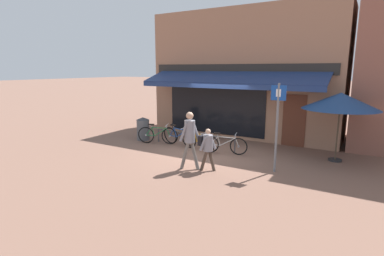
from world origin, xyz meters
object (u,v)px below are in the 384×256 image
(bicycle_blue, at_px, (179,137))
(pedestrian_adult, at_px, (190,134))
(bicycle_orange, at_px, (199,141))
(pedestrian_child, at_px, (207,145))
(bicycle_green, at_px, (158,135))
(bicycle_silver, at_px, (224,145))
(parking_sign, at_px, (277,119))
(cafe_parasol, at_px, (341,101))
(litter_bin, at_px, (143,129))

(bicycle_blue, relative_size, pedestrian_adult, 0.99)
(bicycle_orange, height_order, pedestrian_child, pedestrian_child)
(bicycle_blue, bearing_deg, bicycle_orange, 4.45)
(pedestrian_child, bearing_deg, bicycle_green, 151.54)
(pedestrian_child, bearing_deg, bicycle_blue, 140.24)
(bicycle_silver, xyz_separation_m, pedestrian_adult, (-0.20, -2.11, 0.77))
(bicycle_blue, distance_m, bicycle_silver, 2.07)
(parking_sign, bearing_deg, bicycle_silver, 155.08)
(bicycle_blue, bearing_deg, pedestrian_child, -29.10)
(bicycle_orange, bearing_deg, pedestrian_adult, -45.03)
(bicycle_orange, distance_m, cafe_parasol, 5.13)
(bicycle_silver, bearing_deg, bicycle_orange, 168.72)
(bicycle_blue, xyz_separation_m, bicycle_orange, (1.01, -0.13, -0.04))
(pedestrian_child, height_order, parking_sign, parking_sign)
(pedestrian_adult, bearing_deg, bicycle_silver, 87.01)
(bicycle_orange, height_order, parking_sign, parking_sign)
(pedestrian_adult, xyz_separation_m, pedestrian_child, (0.53, 0.15, -0.30))
(litter_bin, bearing_deg, parking_sign, -10.91)
(cafe_parasol, bearing_deg, bicycle_green, -169.76)
(bicycle_green, height_order, bicycle_orange, bicycle_green)
(bicycle_blue, xyz_separation_m, pedestrian_adult, (1.87, -2.23, 0.73))
(pedestrian_child, relative_size, parking_sign, 0.50)
(litter_bin, relative_size, parking_sign, 0.38)
(bicycle_green, relative_size, pedestrian_child, 1.25)
(pedestrian_child, distance_m, litter_bin, 4.84)
(bicycle_blue, distance_m, pedestrian_adult, 3.00)
(litter_bin, bearing_deg, cafe_parasol, 7.31)
(bicycle_orange, distance_m, litter_bin, 2.96)
(bicycle_orange, bearing_deg, bicycle_blue, -164.69)
(pedestrian_child, xyz_separation_m, litter_bin, (-4.33, 2.15, -0.31))
(bicycle_silver, relative_size, parking_sign, 0.63)
(bicycle_green, xyz_separation_m, pedestrian_child, (3.36, -1.92, 0.44))
(cafe_parasol, bearing_deg, pedestrian_adult, -139.53)
(litter_bin, bearing_deg, pedestrian_child, -26.38)
(bicycle_blue, relative_size, bicycle_orange, 1.10)
(pedestrian_child, bearing_deg, parking_sign, 28.86)
(parking_sign, bearing_deg, pedestrian_adult, -154.87)
(bicycle_blue, height_order, bicycle_silver, bicycle_blue)
(bicycle_blue, xyz_separation_m, pedestrian_child, (2.39, -2.08, 0.43))
(pedestrian_child, distance_m, parking_sign, 2.23)
(bicycle_silver, distance_m, pedestrian_adult, 2.26)
(bicycle_silver, height_order, cafe_parasol, cafe_parasol)
(pedestrian_adult, distance_m, pedestrian_child, 0.63)
(bicycle_blue, bearing_deg, bicycle_green, -158.54)
(pedestrian_adult, xyz_separation_m, litter_bin, (-3.80, 2.30, -0.61))
(bicycle_blue, distance_m, parking_sign, 4.55)
(parking_sign, bearing_deg, bicycle_blue, 165.09)
(bicycle_silver, relative_size, litter_bin, 1.67)
(litter_bin, distance_m, cafe_parasol, 7.86)
(bicycle_orange, bearing_deg, bicycle_silver, 23.44)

